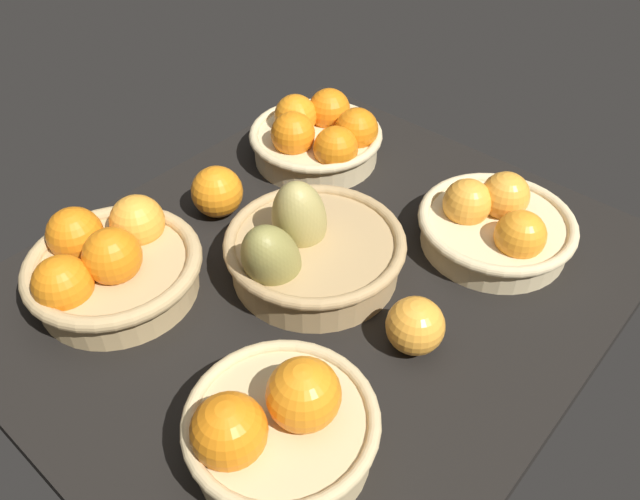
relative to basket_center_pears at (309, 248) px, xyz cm
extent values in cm
cube|color=black|center=(0.61, -1.34, -6.00)|extent=(84.00, 72.00, 3.00)
cylinder|color=tan|center=(1.10, -0.49, -1.75)|extent=(23.30, 23.30, 5.51)
torus|color=tan|center=(1.10, -0.49, 1.01)|extent=(25.00, 25.00, 1.70)
ellipsoid|color=tan|center=(0.74, 2.28, 3.26)|extent=(12.38, 10.97, 14.96)
ellipsoid|color=olive|center=(-6.81, 0.33, 2.28)|extent=(13.53, 10.45, 15.16)
cylinder|color=tan|center=(-19.85, 16.99, -1.95)|extent=(21.37, 21.37, 5.10)
torus|color=tan|center=(-19.85, 16.99, 0.59)|extent=(23.51, 23.51, 2.14)
sphere|color=orange|center=(-20.26, 15.56, 3.03)|extent=(7.56, 7.56, 7.56)
sphere|color=#F49E33|center=(-13.42, 19.80, 2.15)|extent=(7.56, 7.56, 7.56)
sphere|color=orange|center=(-20.51, 24.11, 1.99)|extent=(7.56, 7.56, 7.56)
sphere|color=orange|center=(-26.74, 17.23, 1.72)|extent=(7.56, 7.56, 7.56)
cylinder|color=tan|center=(-22.48, -16.36, -1.65)|extent=(19.17, 19.17, 5.71)
torus|color=tan|center=(-22.48, -16.36, 1.21)|extent=(20.68, 20.68, 1.51)
sphere|color=orange|center=(-20.09, -17.36, 3.95)|extent=(7.81, 7.81, 7.81)
sphere|color=orange|center=(-27.51, -14.17, 2.80)|extent=(7.81, 7.81, 7.81)
cylinder|color=#D3BC8C|center=(21.96, 18.28, -2.10)|extent=(21.17, 21.17, 4.80)
torus|color=#D3BC8C|center=(21.96, 18.28, 0.30)|extent=(22.73, 22.73, 1.56)
sphere|color=orange|center=(21.66, 22.63, 2.23)|extent=(7.32, 7.32, 7.32)
sphere|color=orange|center=(16.93, 18.80, 2.40)|extent=(7.32, 7.32, 7.32)
sphere|color=orange|center=(25.51, 12.30, 1.91)|extent=(7.32, 7.32, 7.32)
sphere|color=orange|center=(27.11, 19.70, 2.19)|extent=(7.32, 7.32, 7.32)
sphere|color=orange|center=(19.35, 11.66, 1.47)|extent=(7.32, 7.32, 7.32)
cylinder|color=#D3BC8C|center=(22.21, -16.39, -2.34)|extent=(21.13, 21.13, 4.33)
torus|color=#D3BC8C|center=(22.21, -16.39, -0.17)|extent=(22.78, 22.78, 1.65)
sphere|color=orange|center=(19.77, -21.00, 1.31)|extent=(7.08, 7.08, 7.08)
sphere|color=#F49E33|center=(25.23, -15.46, 2.20)|extent=(7.08, 7.08, 7.08)
sphere|color=#F49E33|center=(20.97, -11.85, 1.57)|extent=(7.08, 7.08, 7.08)
sphere|color=orange|center=(0.49, 19.55, -0.51)|extent=(7.97, 7.97, 7.97)
sphere|color=#F49E33|center=(-1.37, -18.60, -0.84)|extent=(7.32, 7.32, 7.32)
camera|label=1|loc=(-46.88, -43.07, 57.49)|focal=35.25mm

